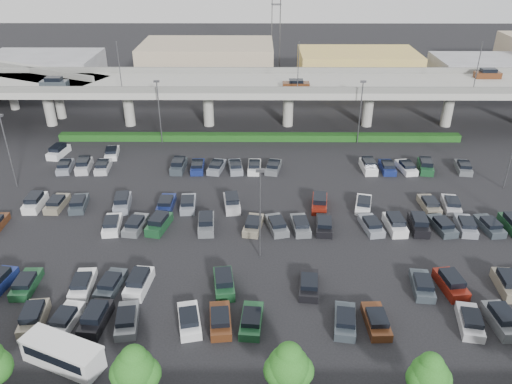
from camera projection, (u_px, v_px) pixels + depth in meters
ground at (260, 218)px, 60.56m from camera, size 280.00×280.00×0.00m
overpass at (258, 87)px, 85.56m from camera, size 150.00×13.00×15.80m
hedge at (260, 137)px, 82.39m from camera, size 66.00×1.60×1.10m
tree_row at (270, 366)px, 35.47m from camera, size 65.07×3.66×5.94m
shuttle_bus at (62, 353)px, 39.71m from camera, size 7.16×4.81×2.18m
parked_cars at (253, 226)px, 57.62m from camera, size 62.99×41.65×1.67m
light_poles at (225, 164)px, 59.42m from camera, size 66.90×48.38×10.30m
distant_buildings at (314, 64)px, 113.36m from camera, size 138.00×24.00×9.00m
comm_tower at (276, 2)px, 118.60m from camera, size 2.40×2.40×30.00m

